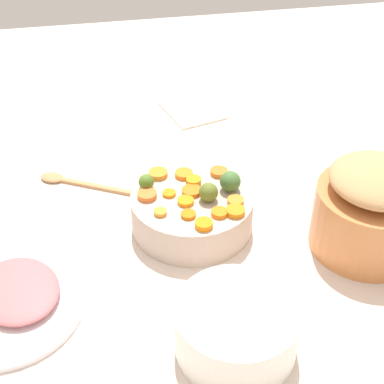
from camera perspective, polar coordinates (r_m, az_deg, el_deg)
name	(u,v)px	position (r m, az deg, el deg)	size (l,w,h in m)	color
tabletop	(203,219)	(1.22, 1.07, -2.73)	(2.40, 2.40, 0.02)	beige
serving_bowl_carrots	(192,211)	(1.16, 0.00, -1.96)	(0.25, 0.25, 0.08)	#C0AA99
metal_pot	(369,219)	(1.15, 17.48, -2.62)	(0.22, 0.22, 0.13)	#C97A43
stuffing_mound	(379,180)	(1.10, 18.38, 1.19)	(0.18, 0.18, 0.06)	tan
carrot_slice_0	(147,195)	(1.13, -4.57, -0.30)	(0.04, 0.04, 0.01)	orange
carrot_slice_1	(219,172)	(1.20, 2.75, 2.03)	(0.04, 0.04, 0.01)	orange
carrot_slice_2	(160,212)	(1.09, -3.23, -2.07)	(0.03, 0.03, 0.01)	orange
carrot_slice_3	(204,224)	(1.06, 1.21, -3.29)	(0.03, 0.03, 0.01)	orange
carrot_slice_4	(158,174)	(1.19, -3.45, 1.86)	(0.04, 0.04, 0.01)	orange
carrot_slice_5	(184,174)	(1.19, -0.83, 1.83)	(0.04, 0.04, 0.01)	orange
carrot_slice_6	(186,201)	(1.11, -0.64, -0.94)	(0.03, 0.03, 0.01)	orange
carrot_slice_7	(169,193)	(1.14, -2.32, -0.15)	(0.03, 0.03, 0.01)	orange
carrot_slice_8	(235,211)	(1.09, 4.41, -1.96)	(0.04, 0.04, 0.01)	orange
carrot_slice_9	(235,201)	(1.12, 4.43, -0.92)	(0.03, 0.03, 0.01)	orange
carrot_slice_10	(192,191)	(1.14, -0.04, 0.10)	(0.04, 0.04, 0.01)	orange
carrot_slice_11	(219,213)	(1.09, 2.80, -2.12)	(0.03, 0.03, 0.01)	orange
carrot_slice_12	(188,215)	(1.08, -0.37, -2.30)	(0.03, 0.03, 0.01)	orange
carrot_slice_13	(194,181)	(1.17, 0.16, 1.13)	(0.03, 0.03, 0.01)	orange
brussels_sprout_0	(146,182)	(1.15, -4.65, 1.04)	(0.03, 0.03, 0.03)	#4F7224
brussels_sprout_1	(211,192)	(1.11, 1.92, 0.00)	(0.04, 0.04, 0.04)	#5C6D26
brussels_sprout_2	(230,181)	(1.14, 3.89, 1.07)	(0.04, 0.04, 0.04)	#426C33
wooden_spoon	(72,182)	(1.33, -12.04, 1.04)	(0.14, 0.23, 0.01)	tan
casserole_dish	(236,328)	(0.94, 4.51, -13.61)	(0.20, 0.20, 0.09)	white
ham_plate	(8,307)	(1.07, -18.15, -11.02)	(0.27, 0.27, 0.01)	white
ham_slice_main	(18,290)	(1.07, -17.23, -9.47)	(0.17, 0.14, 0.02)	#C06569
dish_towel	(192,111)	(1.59, 0.04, 8.20)	(0.16, 0.14, 0.01)	silver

